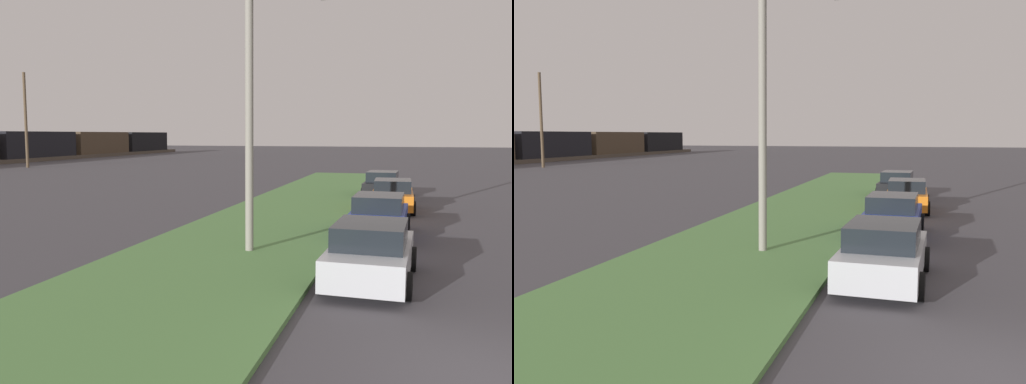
# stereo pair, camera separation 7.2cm
# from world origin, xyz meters

# --- Properties ---
(ground) EXTENTS (300.00, 300.00, 0.00)m
(ground) POSITION_xyz_m (0.00, 0.00, 0.00)
(ground) COLOR #423F44
(grass_median) EXTENTS (60.00, 6.00, 0.12)m
(grass_median) POSITION_xyz_m (10.00, 6.36, 0.06)
(grass_median) COLOR #517F42
(grass_median) RESTS_ON ground
(parked_car_silver) EXTENTS (4.36, 2.14, 1.47)m
(parked_car_silver) POSITION_xyz_m (4.93, 2.08, 0.72)
(parked_car_silver) COLOR #B2B5BA
(parked_car_silver) RESTS_ON ground
(parked_car_blue) EXTENTS (4.35, 2.11, 1.47)m
(parked_car_blue) POSITION_xyz_m (11.01, 2.23, 0.72)
(parked_car_blue) COLOR #23389E
(parked_car_blue) RESTS_ON ground
(parked_car_orange) EXTENTS (4.33, 2.08, 1.47)m
(parked_car_orange) POSITION_xyz_m (17.55, 1.99, 0.72)
(parked_car_orange) COLOR orange
(parked_car_orange) RESTS_ON ground
(parked_car_black) EXTENTS (4.37, 2.16, 1.47)m
(parked_car_black) POSITION_xyz_m (23.06, 2.72, 0.72)
(parked_car_black) COLOR black
(parked_car_black) RESTS_ON ground
(streetlight) EXTENTS (0.61, 2.87, 7.50)m
(streetlight) POSITION_xyz_m (6.99, 5.38, 4.39)
(streetlight) COLOR gray
(streetlight) RESTS_ON ground
(distant_utility_pole) EXTENTS (0.30, 0.30, 10.00)m
(distant_utility_pole) POSITION_xyz_m (40.70, 40.51, 5.00)
(distant_utility_pole) COLOR brown
(distant_utility_pole) RESTS_ON ground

